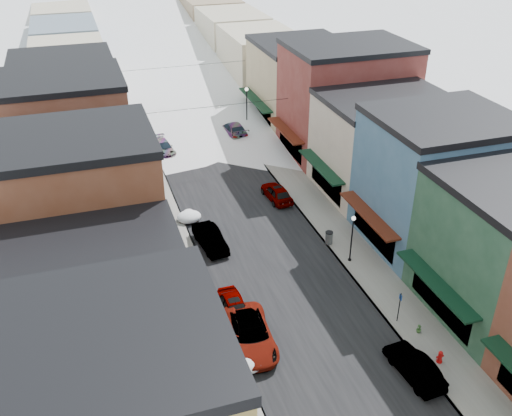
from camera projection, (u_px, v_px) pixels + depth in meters
road at (175, 103)px, 74.99m from camera, size 10.00×160.00×0.01m
sidewalk_left at (124, 108)px, 73.19m from camera, size 3.20×160.00×0.15m
sidewalk_right at (223, 98)px, 76.72m from camera, size 3.20×160.00×0.15m
curb_left at (136, 107)px, 73.60m from camera, size 0.10×160.00×0.15m
curb_right at (212, 99)px, 76.31m from camera, size 0.10×160.00×0.15m
bldg_l_cream at (91, 328)px, 29.79m from camera, size 11.30×8.20×9.50m
bldg_l_brick_near at (71, 229)px, 35.54m from camera, size 12.30×8.20×12.50m
bldg_l_grayblue at (77, 192)px, 43.57m from camera, size 11.30×9.20×9.00m
bldg_l_brick_far at (59, 138)px, 50.26m from camera, size 13.30×9.20×11.00m
bldg_l_tan at (68, 106)px, 59.06m from camera, size 11.30×11.20×10.00m
bldg_r_blue at (437, 180)px, 43.65m from camera, size 11.30×9.20×10.50m
bldg_r_cream at (383, 144)px, 51.60m from camera, size 12.30×9.20×9.00m
bldg_r_brick_far at (346, 100)px, 58.57m from camera, size 13.30×9.20×11.50m
bldg_r_tan at (300, 82)px, 67.08m from camera, size 11.30×11.20×9.50m
distant_blocks at (146, 34)px, 92.06m from camera, size 34.00×55.00×8.00m
overhead_cables at (193, 85)px, 61.59m from camera, size 16.40×15.04×0.04m
car_white_suv at (250, 334)px, 35.16m from camera, size 3.06×5.88×1.58m
car_silver_sedan at (235, 308)px, 37.48m from camera, size 1.75×4.21×1.42m
car_dark_hatch at (210, 238)px, 44.82m from camera, size 2.13×4.68×1.49m
car_silver_wagon at (163, 147)px, 60.57m from camera, size 2.40×4.90×1.37m
car_green_sedan at (414, 366)px, 32.94m from camera, size 1.86×4.41×1.42m
car_gray_suv at (277, 192)px, 51.59m from camera, size 2.03×4.41×1.46m
car_black_sedan at (233, 129)px, 64.85m from camera, size 2.54×5.61×1.59m
car_lane_silver at (171, 117)px, 68.48m from camera, size 2.17×4.50×1.48m
car_lane_white at (169, 65)px, 88.25m from camera, size 3.02×5.89×1.59m
fire_hydrant at (440, 357)px, 33.84m from camera, size 0.48×0.36×0.82m
parking_sign at (399, 305)px, 36.57m from camera, size 0.06×0.31×2.26m
trash_can at (329, 238)px, 45.05m from camera, size 0.62×0.62×1.05m
streetlamp_near at (352, 233)px, 42.07m from camera, size 0.32×0.32×3.84m
streetlamp_far at (247, 103)px, 65.12m from camera, size 0.41×0.41×4.96m
planter_far at (419, 329)px, 36.13m from camera, size 0.41×0.41×0.57m
snow_pile_near at (246, 360)px, 33.70m from camera, size 2.27×2.60×0.96m
snow_pile_mid at (189, 216)px, 48.46m from camera, size 2.08×2.48×0.88m
snow_pile_far at (161, 154)px, 59.63m from camera, size 2.10×2.49×0.89m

